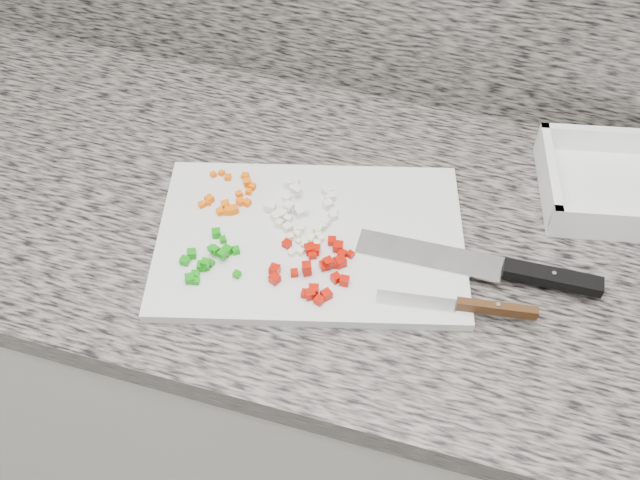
# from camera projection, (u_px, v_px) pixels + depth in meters

# --- Properties ---
(cabinet) EXTENTS (3.92, 0.62, 0.86)m
(cabinet) POSITION_uv_depth(u_px,v_px,m) (348.00, 379.00, 1.41)
(cabinet) COLOR beige
(cabinet) RESTS_ON ground
(countertop) EXTENTS (3.96, 0.64, 0.04)m
(countertop) POSITION_uv_depth(u_px,v_px,m) (356.00, 229.00, 1.06)
(countertop) COLOR slate
(countertop) RESTS_ON cabinet
(cutting_board) EXTENTS (0.49, 0.39, 0.01)m
(cutting_board) POSITION_uv_depth(u_px,v_px,m) (310.00, 239.00, 1.01)
(cutting_board) COLOR silver
(cutting_board) RESTS_ON countertop
(carrot_pile) EXTENTS (0.08, 0.09, 0.01)m
(carrot_pile) POSITION_uv_depth(u_px,v_px,m) (231.00, 196.00, 1.05)
(carrot_pile) COLOR #F96105
(carrot_pile) RESTS_ON cutting_board
(onion_pile) EXTENTS (0.11, 0.11, 0.02)m
(onion_pile) POSITION_uv_depth(u_px,v_px,m) (301.00, 207.00, 1.04)
(onion_pile) COLOR silver
(onion_pile) RESTS_ON cutting_board
(green_pepper_pile) EXTENTS (0.09, 0.10, 0.02)m
(green_pepper_pile) POSITION_uv_depth(u_px,v_px,m) (209.00, 258.00, 0.97)
(green_pepper_pile) COLOR #10890C
(green_pepper_pile) RESTS_ON cutting_board
(red_pepper_pile) EXTENTS (0.11, 0.12, 0.02)m
(red_pepper_pile) POSITION_uv_depth(u_px,v_px,m) (318.00, 267.00, 0.96)
(red_pepper_pile) COLOR #AF0D02
(red_pepper_pile) RESTS_ON cutting_board
(garlic_pile) EXTENTS (0.05, 0.05, 0.01)m
(garlic_pile) POSITION_uv_depth(u_px,v_px,m) (304.00, 239.00, 1.00)
(garlic_pile) COLOR #FAF1C1
(garlic_pile) RESTS_ON cutting_board
(chef_knife) EXTENTS (0.33, 0.05, 0.02)m
(chef_knife) POSITION_uv_depth(u_px,v_px,m) (509.00, 270.00, 0.96)
(chef_knife) COLOR silver
(chef_knife) RESTS_ON cutting_board
(paring_knife) EXTENTS (0.21, 0.04, 0.02)m
(paring_knife) POSITION_uv_depth(u_px,v_px,m) (476.00, 307.00, 0.92)
(paring_knife) COLOR silver
(paring_knife) RESTS_ON cutting_board
(tray) EXTENTS (0.29, 0.23, 0.05)m
(tray) POSITION_uv_depth(u_px,v_px,m) (630.00, 187.00, 1.07)
(tray) COLOR white
(tray) RESTS_ON countertop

